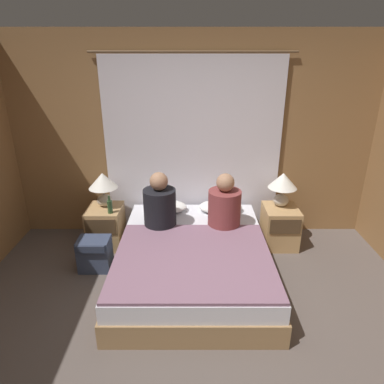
{
  "coord_description": "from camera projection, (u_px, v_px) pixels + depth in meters",
  "views": [
    {
      "loc": [
        -0.01,
        -2.05,
        2.23
      ],
      "look_at": [
        0.0,
        1.32,
        0.86
      ],
      "focal_mm": 32.0,
      "sensor_mm": 36.0,
      "label": 1
    }
  ],
  "objects": [
    {
      "name": "nightstand_right",
      "position": [
        279.0,
        226.0,
        4.22
      ],
      "size": [
        0.4,
        0.47,
        0.5
      ],
      "color": "tan",
      "rests_on": "ground_plane"
    },
    {
      "name": "person_left_in_bed",
      "position": [
        159.0,
        205.0,
        3.79
      ],
      "size": [
        0.36,
        0.36,
        0.64
      ],
      "color": "black",
      "rests_on": "bed"
    },
    {
      "name": "nightstand_left",
      "position": [
        105.0,
        226.0,
        4.21
      ],
      "size": [
        0.4,
        0.47,
        0.5
      ],
      "color": "tan",
      "rests_on": "ground_plane"
    },
    {
      "name": "lamp_left",
      "position": [
        102.0,
        184.0,
        4.08
      ],
      "size": [
        0.34,
        0.34,
        0.42
      ],
      "color": "#B2A899",
      "rests_on": "nightstand_left"
    },
    {
      "name": "lamp_right",
      "position": [
        282.0,
        184.0,
        4.09
      ],
      "size": [
        0.34,
        0.34,
        0.42
      ],
      "color": "#B2A899",
      "rests_on": "nightstand_right"
    },
    {
      "name": "ground_plane",
      "position": [
        192.0,
        353.0,
        2.74
      ],
      "size": [
        16.0,
        16.0,
        0.0
      ],
      "primitive_type": "plane",
      "color": "#564C47"
    },
    {
      "name": "person_right_in_bed",
      "position": [
        224.0,
        206.0,
        3.79
      ],
      "size": [
        0.36,
        0.36,
        0.62
      ],
      "color": "brown",
      "rests_on": "bed"
    },
    {
      "name": "bed",
      "position": [
        192.0,
        260.0,
        3.61
      ],
      "size": [
        1.56,
        1.97,
        0.41
      ],
      "color": "#99754C",
      "rests_on": "ground_plane"
    },
    {
      "name": "blanket_on_bed",
      "position": [
        192.0,
        258.0,
        3.24
      ],
      "size": [
        1.5,
        1.3,
        0.03
      ],
      "color": "slate",
      "rests_on": "bed"
    },
    {
      "name": "wall_back",
      "position": [
        192.0,
        139.0,
        4.23
      ],
      "size": [
        4.56,
        0.06,
        2.5
      ],
      "color": "olive",
      "rests_on": "ground_plane"
    },
    {
      "name": "beer_bottle_on_left_stand",
      "position": [
        109.0,
        206.0,
        3.96
      ],
      "size": [
        0.06,
        0.06,
        0.22
      ],
      "color": "#2D4C28",
      "rests_on": "nightstand_left"
    },
    {
      "name": "pillow_right",
      "position": [
        220.0,
        207.0,
        4.22
      ],
      "size": [
        0.53,
        0.35,
        0.12
      ],
      "color": "white",
      "rests_on": "bed"
    },
    {
      "name": "backpack_on_floor",
      "position": [
        94.0,
        252.0,
        3.74
      ],
      "size": [
        0.34,
        0.28,
        0.37
      ],
      "color": "#333D56",
      "rests_on": "ground_plane"
    },
    {
      "name": "pillow_left",
      "position": [
        164.0,
        207.0,
        4.22
      ],
      "size": [
        0.53,
        0.35,
        0.12
      ],
      "color": "white",
      "rests_on": "bed"
    },
    {
      "name": "curtain_panel",
      "position": [
        192.0,
        150.0,
        4.22
      ],
      "size": [
        2.36,
        0.03,
        2.26
      ],
      "color": "silver",
      "rests_on": "ground_plane"
    }
  ]
}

